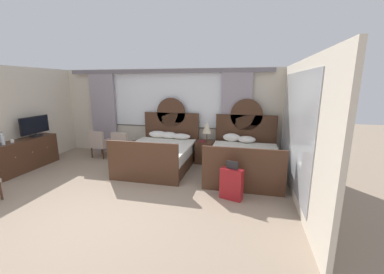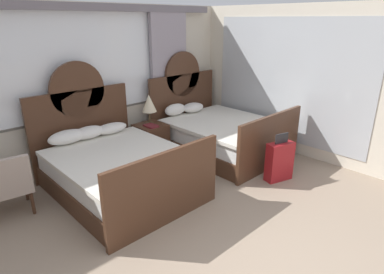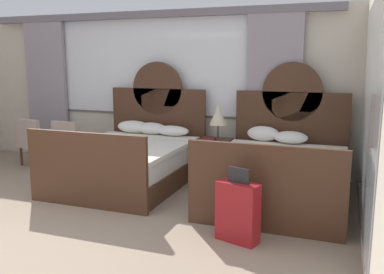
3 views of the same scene
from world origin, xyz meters
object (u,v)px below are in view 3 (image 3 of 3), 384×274
object	(u,v)px
armchair_by_window_left	(72,142)
table_lamp_on_nightstand	(218,115)
book_on_nightstand	(209,139)
nightstand_between_beds	(214,159)
bed_near_mirror	(279,173)
armchair_by_window_centre	(35,139)
bed_near_window	(130,159)
suitcase_on_floor	(238,212)

from	to	relation	value
armchair_by_window_left	table_lamp_on_nightstand	bearing A→B (deg)	7.36
book_on_nightstand	table_lamp_on_nightstand	bearing A→B (deg)	59.43
nightstand_between_beds	book_on_nightstand	bearing A→B (deg)	-119.46
bed_near_mirror	armchair_by_window_centre	size ratio (longest dim) A/B	2.63
bed_near_window	table_lamp_on_nightstand	bearing A→B (deg)	32.11
armchair_by_window_left	suitcase_on_floor	size ratio (longest dim) A/B	1.08
nightstand_between_beds	bed_near_window	bearing A→B (deg)	-149.38
bed_near_window	book_on_nightstand	bearing A→B (deg)	27.87
bed_near_window	book_on_nightstand	world-z (taller)	bed_near_window
book_on_nightstand	armchair_by_window_centre	world-z (taller)	armchair_by_window_centre
book_on_nightstand	nightstand_between_beds	bearing A→B (deg)	60.54
bed_near_mirror	table_lamp_on_nightstand	xyz separation A→B (m)	(-1.08, 0.74, 0.64)
nightstand_between_beds	book_on_nightstand	xyz separation A→B (m)	(-0.06, -0.10, 0.33)
table_lamp_on_nightstand	suitcase_on_floor	world-z (taller)	table_lamp_on_nightstand
suitcase_on_floor	bed_near_window	bearing A→B (deg)	144.25
nightstand_between_beds	table_lamp_on_nightstand	size ratio (longest dim) A/B	1.17
armchair_by_window_left	bed_near_window	bearing A→B (deg)	-16.88
bed_near_mirror	nightstand_between_beds	world-z (taller)	bed_near_mirror
bed_near_window	armchair_by_window_left	world-z (taller)	bed_near_window
nightstand_between_beds	armchair_by_window_centre	world-z (taller)	armchair_by_window_centre
nightstand_between_beds	armchair_by_window_left	distance (m)	2.49
table_lamp_on_nightstand	armchair_by_window_centre	bearing A→B (deg)	-174.37
nightstand_between_beds	book_on_nightstand	world-z (taller)	book_on_nightstand
armchair_by_window_left	armchair_by_window_centre	bearing A→B (deg)	180.00
armchair_by_window_centre	suitcase_on_floor	xyz separation A→B (m)	(4.17, -1.88, -0.15)
book_on_nightstand	armchair_by_window_centre	size ratio (longest dim) A/B	0.31
bed_near_mirror	armchair_by_window_centre	world-z (taller)	bed_near_mirror
nightstand_between_beds	armchair_by_window_centre	bearing A→B (deg)	-175.45
table_lamp_on_nightstand	armchair_by_window_centre	distance (m)	3.35
nightstand_between_beds	armchair_by_window_centre	size ratio (longest dim) A/B	0.75
bed_near_mirror	suitcase_on_floor	distance (m)	1.48
bed_near_window	suitcase_on_floor	size ratio (longest dim) A/B	2.84
nightstand_between_beds	book_on_nightstand	distance (m)	0.35
book_on_nightstand	armchair_by_window_centre	bearing A→B (deg)	-177.19
table_lamp_on_nightstand	suitcase_on_floor	distance (m)	2.48
nightstand_between_beds	suitcase_on_floor	size ratio (longest dim) A/B	0.81
armchair_by_window_centre	suitcase_on_floor	distance (m)	4.58
bed_near_mirror	nightstand_between_beds	bearing A→B (deg)	148.86
bed_near_mirror	book_on_nightstand	world-z (taller)	bed_near_mirror
bed_near_window	suitcase_on_floor	bearing A→B (deg)	-35.75
armchair_by_window_left	armchair_by_window_centre	distance (m)	0.78
bed_near_mirror	table_lamp_on_nightstand	size ratio (longest dim) A/B	4.11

